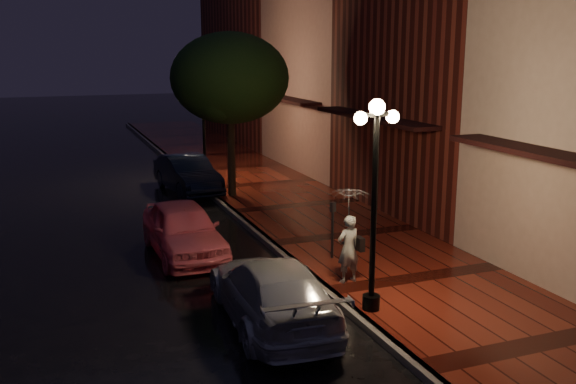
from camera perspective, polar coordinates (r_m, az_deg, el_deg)
name	(u,v)px	position (r m, az deg, el deg)	size (l,w,h in m)	color
ground	(273,248)	(17.74, -1.37, -5.01)	(120.00, 120.00, 0.00)	black
sidewalk	(346,237)	(18.57, 5.19, -4.00)	(4.50, 60.00, 0.15)	#44120C
curb	(273,246)	(17.72, -1.37, -4.78)	(0.25, 60.00, 0.15)	#595451
storefront_mid	(454,44)	(21.94, 14.55, 12.61)	(5.00, 8.00, 11.00)	#511914
storefront_far	(344,68)	(28.86, 5.04, 10.94)	(5.00, 8.00, 9.00)	#8C5951
storefront_extra	(269,54)	(38.08, -1.73, 12.19)	(5.00, 12.00, 10.00)	#511914
streetlamp_near	(374,193)	(12.78, 7.69, -0.11)	(0.96, 0.36, 4.31)	black
streetlamp_far	(204,119)	(25.78, -7.51, 6.42)	(0.96, 0.36, 4.31)	black
street_tree	(230,81)	(22.81, -5.16, 9.80)	(4.16, 4.16, 5.80)	black
pink_car	(183,229)	(17.18, -9.28, -3.30)	(1.68, 4.18, 1.43)	#EB6171
navy_car	(187,174)	(24.64, -8.93, 1.60)	(1.47, 4.23, 1.39)	black
silver_car	(272,291)	(12.94, -1.42, -8.83)	(1.86, 4.59, 1.33)	#A6A7AE
woman_with_umbrella	(349,220)	(14.50, 5.45, -2.53)	(0.92, 0.94, 2.21)	white
parking_meter	(333,224)	(16.29, 3.99, -2.88)	(0.16, 0.14, 1.46)	black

